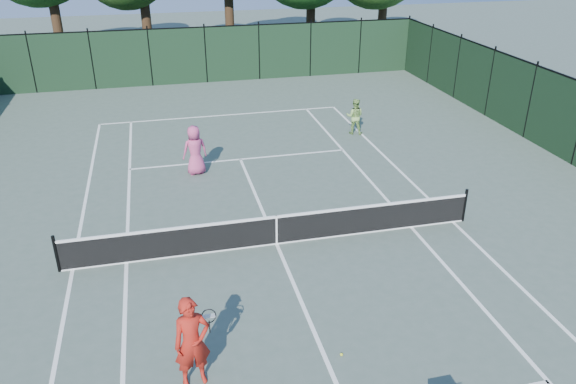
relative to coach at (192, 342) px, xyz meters
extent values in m
plane|color=#49584D|center=(2.70, 4.73, -0.99)|extent=(90.00, 90.00, 0.00)
cube|color=white|center=(-2.79, 4.73, -0.98)|extent=(0.10, 23.77, 0.01)
cube|color=white|center=(8.18, 4.73, -0.98)|extent=(0.10, 23.77, 0.01)
cube|color=white|center=(-1.42, 4.73, -0.98)|extent=(0.10, 23.77, 0.01)
cube|color=white|center=(6.81, 4.73, -0.98)|extent=(0.10, 23.77, 0.01)
cube|color=white|center=(2.70, 16.62, -0.98)|extent=(10.97, 0.10, 0.01)
cube|color=white|center=(2.70, 11.13, -0.98)|extent=(8.23, 0.10, 0.01)
cube|color=white|center=(2.70, 4.73, -0.98)|extent=(0.10, 12.80, 0.01)
cube|color=black|center=(2.70, 4.73, -0.53)|extent=(11.60, 0.03, 0.85)
cube|color=white|center=(2.70, 4.73, -0.11)|extent=(11.60, 0.05, 0.07)
cube|color=white|center=(2.70, 4.73, -0.97)|extent=(11.60, 0.05, 0.04)
cube|color=white|center=(2.70, 4.73, -0.53)|extent=(0.05, 0.04, 0.91)
cylinder|color=black|center=(-3.10, 4.73, -0.46)|extent=(0.09, 0.09, 1.06)
cylinder|color=black|center=(8.50, 4.73, -0.46)|extent=(0.09, 0.09, 1.06)
cube|color=black|center=(2.70, 22.73, 0.51)|extent=(24.00, 0.05, 3.00)
cylinder|color=black|center=(-5.30, 26.73, 1.41)|extent=(0.56, 0.56, 4.80)
cylinder|color=black|center=(-0.30, 26.53, 1.16)|extent=(0.56, 0.56, 4.30)
cylinder|color=black|center=(4.70, 27.03, 1.51)|extent=(0.56, 0.56, 5.00)
cylinder|color=black|center=(9.70, 26.33, 1.31)|extent=(0.56, 0.56, 4.60)
cylinder|color=black|center=(14.70, 26.83, 1.21)|extent=(0.56, 0.56, 4.40)
imported|color=#B01E14|center=(0.00, 0.00, 0.00)|extent=(0.79, 0.59, 1.97)
cylinder|color=black|center=(0.38, 0.42, -0.04)|extent=(0.03, 0.03, 0.30)
torus|color=black|center=(0.38, 0.42, 0.23)|extent=(0.30, 0.10, 0.30)
imported|color=#C34479|center=(0.95, 10.21, -0.09)|extent=(0.97, 0.74, 1.80)
imported|color=#86B158|center=(7.90, 12.86, -0.23)|extent=(0.91, 0.82, 1.52)
sphere|color=#CAD32B|center=(3.05, 0.01, -0.95)|extent=(0.07, 0.07, 0.07)
camera|label=1|loc=(-0.18, -8.57, 7.29)|focal=35.00mm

